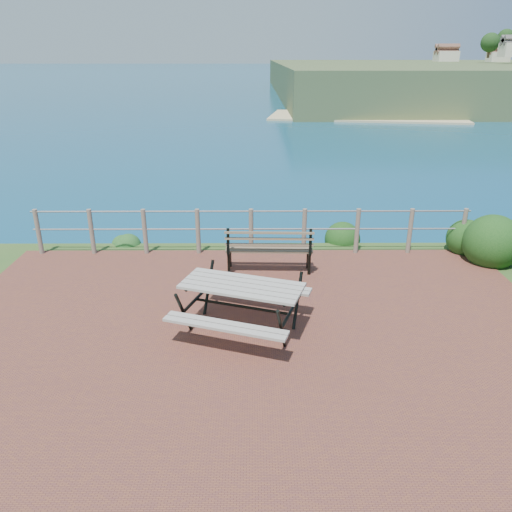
# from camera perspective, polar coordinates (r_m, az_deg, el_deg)

# --- Properties ---
(ground) EXTENTS (10.00, 7.00, 0.12)m
(ground) POSITION_cam_1_polar(r_m,az_deg,el_deg) (7.98, -0.63, -8.76)
(ground) COLOR brown
(ground) RESTS_ON ground
(ocean) EXTENTS (1200.00, 1200.00, 0.00)m
(ocean) POSITION_cam_1_polar(r_m,az_deg,el_deg) (206.88, -0.37, 21.14)
(ocean) COLOR #136776
(ocean) RESTS_ON ground
(safety_railing) EXTENTS (9.40, 0.10, 1.00)m
(safety_railing) POSITION_cam_1_polar(r_m,az_deg,el_deg) (10.78, -0.57, 3.11)
(safety_railing) COLOR #6B5B4C
(safety_railing) RESTS_ON ground
(picnic_table) EXTENTS (2.01, 1.55, 0.79)m
(picnic_table) POSITION_cam_1_polar(r_m,az_deg,el_deg) (7.81, -1.61, -5.27)
(picnic_table) COLOR #9B968B
(picnic_table) RESTS_ON ground
(park_bench) EXTENTS (1.73, 0.48, 0.97)m
(park_bench) POSITION_cam_1_polar(r_m,az_deg,el_deg) (9.86, 1.51, 1.63)
(park_bench) COLOR brown
(park_bench) RESTS_ON ground
(shrub_right_edge) EXTENTS (1.20, 1.20, 1.70)m
(shrub_right_edge) POSITION_cam_1_polar(r_m,az_deg,el_deg) (11.87, 24.02, -0.01)
(shrub_right_edge) COLOR #123A12
(shrub_right_edge) RESTS_ON ground
(shrub_lip_west) EXTENTS (0.67, 0.67, 0.38)m
(shrub_lip_west) POSITION_cam_1_polar(r_m,az_deg,el_deg) (12.09, -15.13, 1.58)
(shrub_lip_west) COLOR #1F5523
(shrub_lip_west) RESTS_ON ground
(shrub_lip_east) EXTENTS (0.87, 0.87, 0.65)m
(shrub_lip_east) POSITION_cam_1_polar(r_m,az_deg,el_deg) (12.04, 9.73, 1.97)
(shrub_lip_east) COLOR #123A12
(shrub_lip_east) RESTS_ON ground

